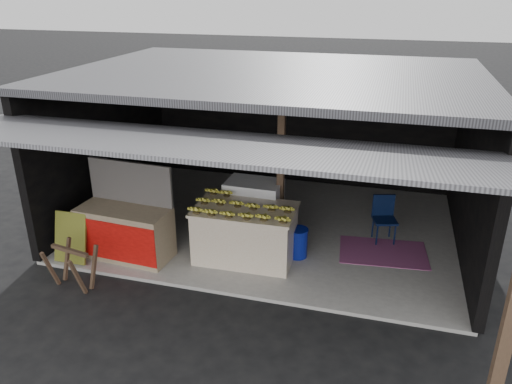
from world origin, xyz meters
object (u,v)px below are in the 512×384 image
(white_crate, at_px, (254,210))
(banana_table, at_px, (245,233))
(neighbor_stall, at_px, (125,230))
(plastic_chair, at_px, (384,214))
(sawhorse, at_px, (72,263))
(water_barrel, at_px, (298,243))

(white_crate, bearing_deg, banana_table, -83.15)
(neighbor_stall, bearing_deg, plastic_chair, 27.02)
(banana_table, relative_size, sawhorse, 2.40)
(plastic_chair, bearing_deg, white_crate, 176.44)
(white_crate, distance_m, sawhorse, 3.25)
(water_barrel, relative_size, plastic_chair, 0.58)
(white_crate, height_order, water_barrel, white_crate)
(banana_table, xyz_separation_m, sawhorse, (-2.35, -1.51, -0.09))
(banana_table, xyz_separation_m, white_crate, (-0.07, 0.79, 0.08))
(sawhorse, bearing_deg, neighbor_stall, 81.65)
(water_barrel, bearing_deg, banana_table, -161.20)
(neighbor_stall, distance_m, water_barrel, 2.95)
(white_crate, height_order, neighbor_stall, neighbor_stall)
(banana_table, height_order, sawhorse, banana_table)
(neighbor_stall, xyz_separation_m, plastic_chair, (4.22, 1.81, 0.01))
(neighbor_stall, bearing_deg, banana_table, 17.21)
(sawhorse, height_order, water_barrel, sawhorse)
(plastic_chair, bearing_deg, sawhorse, -164.87)
(banana_table, distance_m, white_crate, 0.80)
(neighbor_stall, relative_size, sawhorse, 2.27)
(plastic_chair, bearing_deg, water_barrel, -159.61)
(water_barrel, bearing_deg, white_crate, 151.41)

